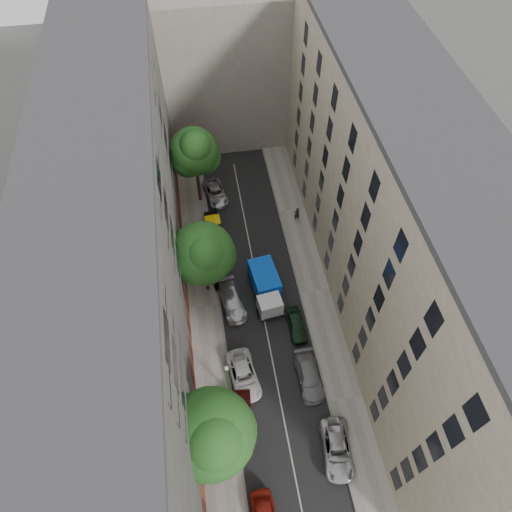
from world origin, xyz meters
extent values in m
plane|color=#4C4C49|center=(0.00, 0.00, 0.00)|extent=(120.00, 120.00, 0.00)
cube|color=black|center=(0.00, 0.00, 0.01)|extent=(8.00, 44.00, 0.02)
cube|color=gray|center=(-5.50, 0.00, 0.07)|extent=(3.00, 44.00, 0.15)
cube|color=gray|center=(5.50, 0.00, 0.07)|extent=(3.00, 44.00, 0.15)
cube|color=#484643|center=(-11.00, 0.00, 10.00)|extent=(8.00, 44.00, 20.00)
cube|color=#BBAB91|center=(11.00, 0.00, 10.00)|extent=(8.00, 44.00, 20.00)
cube|color=gray|center=(0.00, 28.00, 9.00)|extent=(18.00, 12.00, 18.00)
cube|color=black|center=(0.60, 0.28, 0.59)|extent=(2.97, 6.04, 0.32)
cube|color=#B4B7BA|center=(0.60, -1.77, 1.56)|extent=(2.35, 1.97, 1.83)
cube|color=blue|center=(0.60, 1.24, 1.72)|extent=(2.83, 4.13, 1.93)
cylinder|color=black|center=(-0.42, -1.77, 0.45)|extent=(0.30, 0.90, 0.90)
cylinder|color=black|center=(1.62, -1.77, 0.45)|extent=(0.30, 0.90, 0.90)
cylinder|color=black|center=(-0.42, 1.99, 0.45)|extent=(0.30, 0.90, 0.90)
cylinder|color=black|center=(1.62, 1.99, 0.45)|extent=(0.30, 0.90, 0.90)
imported|color=#4B0F0F|center=(-3.48, -11.40, 0.75)|extent=(2.07, 4.72, 1.51)
imported|color=silver|center=(-2.80, -7.80, 0.69)|extent=(2.90, 5.23, 1.38)
imported|color=#B9B9BE|center=(-2.80, -0.20, 0.72)|extent=(2.69, 5.18, 1.43)
imported|color=black|center=(-3.60, 3.40, 0.69)|extent=(1.79, 4.09, 1.37)
imported|color=black|center=(-3.60, 9.47, 0.69)|extent=(1.69, 4.28, 1.39)
imported|color=#B2B2B7|center=(-2.80, 14.60, 0.65)|extent=(2.84, 4.92, 1.29)
imported|color=#B4B5B9|center=(3.60, -15.00, 0.69)|extent=(2.84, 5.21, 1.38)
imported|color=slate|center=(2.80, -8.80, 0.70)|extent=(2.04, 4.83, 1.39)
imported|color=black|center=(2.80, -3.73, 0.65)|extent=(1.62, 3.84, 1.30)
cylinder|color=#382619|center=(-5.78, -13.98, 1.80)|extent=(0.36, 0.36, 3.31)
cylinder|color=#382619|center=(-5.78, -13.98, 4.64)|extent=(0.24, 0.24, 2.36)
sphere|color=#184818|center=(-5.78, -13.98, 6.96)|extent=(6.19, 6.19, 6.19)
sphere|color=#184818|center=(-4.88, -13.58, 5.82)|extent=(4.64, 4.64, 4.64)
sphere|color=#184818|center=(-6.48, -14.48, 6.29)|extent=(4.33, 4.33, 4.33)
sphere|color=#184818|center=(-5.58, -14.78, 8.19)|extent=(4.02, 4.02, 4.02)
cylinder|color=#382619|center=(-4.96, 1.99, 1.56)|extent=(0.36, 0.36, 2.81)
cylinder|color=#382619|center=(-4.96, 1.99, 3.97)|extent=(0.24, 0.24, 2.01)
sphere|color=#184818|center=(-4.96, 1.99, 5.94)|extent=(5.88, 5.88, 5.88)
sphere|color=#184818|center=(-4.06, 2.39, 4.98)|extent=(4.41, 4.41, 4.41)
sphere|color=#184818|center=(-5.66, 1.49, 5.38)|extent=(4.12, 4.12, 4.12)
sphere|color=#184818|center=(-4.76, 1.19, 6.99)|extent=(3.83, 3.83, 3.83)
cylinder|color=#382619|center=(-4.60, 14.33, 1.88)|extent=(0.36, 0.36, 3.45)
cylinder|color=#382619|center=(-4.60, 14.33, 4.83)|extent=(0.24, 0.24, 2.46)
sphere|color=#184818|center=(-4.60, 14.33, 7.25)|extent=(5.10, 5.10, 5.10)
sphere|color=#184818|center=(-3.70, 14.73, 6.06)|extent=(3.82, 3.82, 3.82)
sphere|color=#184818|center=(-5.30, 13.83, 6.56)|extent=(3.57, 3.57, 3.57)
sphere|color=#184818|center=(-4.40, 13.53, 8.53)|extent=(3.31, 3.31, 3.31)
cylinder|color=#1B602C|center=(-4.20, -9.01, 2.84)|extent=(0.14, 0.14, 5.38)
sphere|color=silver|center=(-4.20, -9.01, 5.62)|extent=(0.36, 0.36, 0.36)
imported|color=black|center=(5.70, 9.52, 1.05)|extent=(0.70, 0.50, 1.80)
camera|label=1|loc=(-4.19, -23.07, 38.57)|focal=32.00mm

